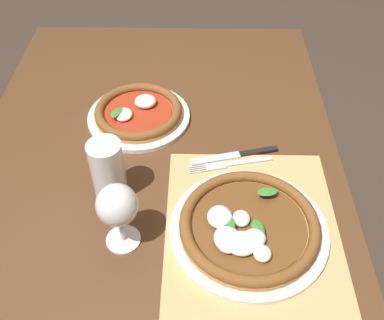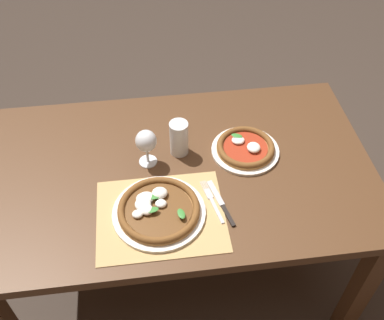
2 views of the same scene
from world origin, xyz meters
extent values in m
cube|color=#4C301C|center=(0.00, 0.00, 0.72)|extent=(1.49, 0.89, 0.04)
cube|color=#4C301C|center=(0.68, -0.38, 0.35)|extent=(0.07, 0.07, 0.70)
cube|color=#4C301C|center=(0.68, 0.38, 0.35)|extent=(0.07, 0.07, 0.70)
cube|color=tan|center=(-0.08, -0.22, 0.74)|extent=(0.44, 0.36, 0.00)
cylinder|color=silver|center=(-0.09, -0.21, 0.75)|extent=(0.32, 0.32, 0.01)
cylinder|color=#B77F42|center=(-0.09, -0.21, 0.76)|extent=(0.28, 0.28, 0.01)
torus|color=brown|center=(-0.09, -0.21, 0.77)|extent=(0.28, 0.28, 0.02)
cylinder|color=brown|center=(-0.09, -0.21, 0.77)|extent=(0.23, 0.23, 0.00)
ellipsoid|color=white|center=(-0.08, -0.19, 0.78)|extent=(0.04, 0.04, 0.02)
ellipsoid|color=white|center=(-0.13, -0.16, 0.78)|extent=(0.06, 0.05, 0.03)
ellipsoid|color=white|center=(-0.16, -0.23, 0.78)|extent=(0.04, 0.03, 0.02)
ellipsoid|color=white|center=(-0.13, -0.21, 0.78)|extent=(0.04, 0.04, 0.03)
ellipsoid|color=white|center=(-0.13, -0.16, 0.78)|extent=(0.06, 0.05, 0.03)
ellipsoid|color=white|center=(-0.08, -0.15, 0.78)|extent=(0.06, 0.05, 0.03)
ellipsoid|color=white|center=(-0.14, -0.19, 0.78)|extent=(0.06, 0.06, 0.03)
ellipsoid|color=#337A2D|center=(-0.10, -0.16, 0.79)|extent=(0.04, 0.02, 0.00)
ellipsoid|color=#337A2D|center=(-0.11, -0.22, 0.79)|extent=(0.05, 0.03, 0.00)
ellipsoid|color=#337A2D|center=(-0.02, -0.25, 0.79)|extent=(0.03, 0.05, 0.00)
cylinder|color=silver|center=(0.27, 0.05, 0.75)|extent=(0.27, 0.27, 0.01)
cylinder|color=#B77F42|center=(0.27, 0.05, 0.76)|extent=(0.23, 0.23, 0.01)
torus|color=brown|center=(0.27, 0.05, 0.77)|extent=(0.23, 0.23, 0.02)
cylinder|color=maroon|center=(0.27, 0.05, 0.76)|extent=(0.17, 0.17, 0.00)
ellipsoid|color=white|center=(0.25, 0.09, 0.77)|extent=(0.05, 0.05, 0.02)
ellipsoid|color=white|center=(0.30, 0.04, 0.78)|extent=(0.05, 0.06, 0.03)
ellipsoid|color=#337A2D|center=(0.24, 0.10, 0.78)|extent=(0.05, 0.04, 0.00)
cylinder|color=silver|center=(-0.11, 0.05, 0.74)|extent=(0.07, 0.07, 0.00)
cylinder|color=silver|center=(-0.11, 0.05, 0.78)|extent=(0.01, 0.01, 0.06)
ellipsoid|color=silver|center=(-0.11, 0.05, 0.85)|extent=(0.08, 0.08, 0.08)
ellipsoid|color=#C17019|center=(-0.11, 0.05, 0.84)|extent=(0.07, 0.07, 0.05)
cylinder|color=silver|center=(0.01, 0.09, 0.81)|extent=(0.07, 0.07, 0.15)
cylinder|color=black|center=(0.01, 0.09, 0.80)|extent=(0.07, 0.07, 0.12)
cylinder|color=silver|center=(0.01, 0.09, 0.86)|extent=(0.07, 0.07, 0.02)
cube|color=#B7B7BC|center=(0.11, -0.22, 0.75)|extent=(0.04, 0.11, 0.00)
cube|color=#B7B7BC|center=(0.09, -0.14, 0.75)|extent=(0.03, 0.05, 0.00)
cylinder|color=#B7B7BC|center=(0.09, -0.10, 0.75)|extent=(0.01, 0.04, 0.00)
cylinder|color=#B7B7BC|center=(0.09, -0.10, 0.75)|extent=(0.01, 0.04, 0.00)
cylinder|color=#B7B7BC|center=(0.08, -0.10, 0.75)|extent=(0.01, 0.04, 0.00)
cylinder|color=#B7B7BC|center=(0.08, -0.10, 0.75)|extent=(0.01, 0.04, 0.00)
cube|color=black|center=(0.15, -0.25, 0.75)|extent=(0.04, 0.10, 0.01)
cube|color=#B7B7BC|center=(0.12, -0.14, 0.75)|extent=(0.05, 0.12, 0.00)
camera|label=1|loc=(-0.63, -0.10, 1.50)|focal=42.00mm
camera|label=2|loc=(-0.10, -1.15, 2.00)|focal=42.00mm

